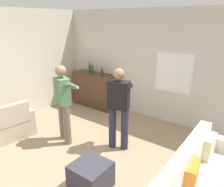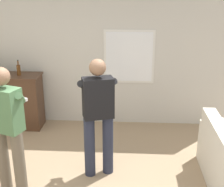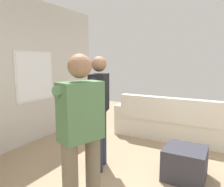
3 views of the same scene
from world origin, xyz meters
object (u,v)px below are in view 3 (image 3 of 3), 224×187
(couch, at_px, (175,124))
(person_standing_right, at_px, (99,107))
(ottoman, at_px, (185,163))
(person_standing_left, at_px, (81,134))

(couch, height_order, person_standing_right, person_standing_right)
(ottoman, bearing_deg, person_standing_left, 151.97)
(couch, distance_m, person_standing_left, 2.85)
(ottoman, relative_size, person_standing_right, 0.33)
(ottoman, xyz_separation_m, person_standing_right, (-0.31, 1.20, 0.72))
(couch, xyz_separation_m, person_standing_right, (-1.71, 0.75, 0.59))
(person_standing_right, bearing_deg, couch, -23.69)
(couch, relative_size, person_standing_right, 1.53)
(person_standing_left, xyz_separation_m, person_standing_right, (1.07, 0.47, 0.00))
(couch, xyz_separation_m, person_standing_left, (-2.78, 0.28, 0.59))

